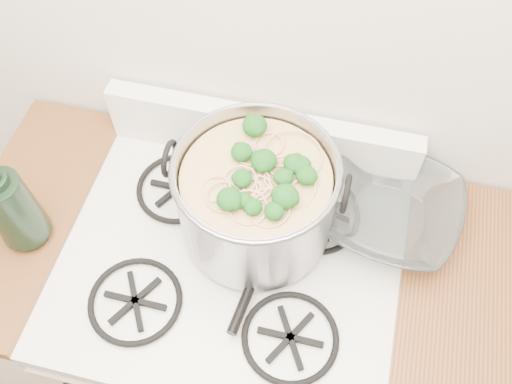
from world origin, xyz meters
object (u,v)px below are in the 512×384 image
spatula (273,231)px  glass_bowl (388,215)px  stock_pot (256,198)px  gas_range (236,331)px  bottle (8,201)px

spatula → glass_bowl: bearing=29.0°
stock_pot → gas_range: bearing=-112.5°
stock_pot → bottle: size_ratio=1.31×
stock_pot → bottle: 0.52m
gas_range → glass_bowl: bearing=28.6°
stock_pot → glass_bowl: stock_pot is taller
spatula → glass_bowl: size_ratio=2.47×
glass_bowl → gas_range: bearing=-151.4°
gas_range → spatula: size_ratio=2.98×
gas_range → spatula: 0.51m
spatula → bottle: (-0.54, -0.13, 0.13)m
glass_bowl → spatula: bearing=-157.7°
spatula → bottle: size_ratio=1.07×
gas_range → bottle: bottle is taller
stock_pot → spatula: bearing=-19.6°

